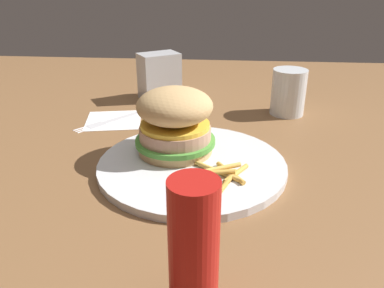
{
  "coord_description": "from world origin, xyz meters",
  "views": [
    {
      "loc": [
        0.07,
        -0.5,
        0.28
      ],
      "look_at": [
        0.02,
        0.02,
        0.04
      ],
      "focal_mm": 35.67,
      "sensor_mm": 36.0,
      "label": 1
    }
  ],
  "objects_px": {
    "ketchup_bottle": "(194,249)",
    "fork": "(113,119)",
    "plate": "(192,165)",
    "drink_glass": "(288,95)",
    "napkin_dispenser": "(159,76)",
    "sandwich": "(175,121)",
    "napkin": "(114,120)",
    "fries_pile": "(224,174)"
  },
  "relations": [
    {
      "from": "plate",
      "to": "ketchup_bottle",
      "type": "distance_m",
      "value": 0.27
    },
    {
      "from": "sandwich",
      "to": "ketchup_bottle",
      "type": "height_order",
      "value": "ketchup_bottle"
    },
    {
      "from": "fork",
      "to": "plate",
      "type": "bearing_deg",
      "value": -46.66
    },
    {
      "from": "plate",
      "to": "drink_glass",
      "type": "distance_m",
      "value": 0.32
    },
    {
      "from": "drink_glass",
      "to": "napkin_dispenser",
      "type": "height_order",
      "value": "napkin_dispenser"
    },
    {
      "from": "napkin",
      "to": "drink_glass",
      "type": "relative_size",
      "value": 1.15
    },
    {
      "from": "fries_pile",
      "to": "napkin_dispenser",
      "type": "height_order",
      "value": "napkin_dispenser"
    },
    {
      "from": "napkin_dispenser",
      "to": "ketchup_bottle",
      "type": "height_order",
      "value": "ketchup_bottle"
    },
    {
      "from": "fries_pile",
      "to": "fork",
      "type": "xyz_separation_m",
      "value": [
        -0.23,
        0.23,
        -0.01
      ]
    },
    {
      "from": "fork",
      "to": "ketchup_bottle",
      "type": "xyz_separation_m",
      "value": [
        0.2,
        -0.46,
        0.06
      ]
    },
    {
      "from": "plate",
      "to": "napkin_dispenser",
      "type": "bearing_deg",
      "value": 107.17
    },
    {
      "from": "napkin",
      "to": "fries_pile",
      "type": "bearing_deg",
      "value": -45.77
    },
    {
      "from": "napkin_dispenser",
      "to": "ketchup_bottle",
      "type": "xyz_separation_m",
      "value": [
        0.13,
        -0.62,
        0.01
      ]
    },
    {
      "from": "napkin_dispenser",
      "to": "sandwich",
      "type": "bearing_deg",
      "value": 70.57
    },
    {
      "from": "drink_glass",
      "to": "napkin_dispenser",
      "type": "relative_size",
      "value": 0.9
    },
    {
      "from": "fries_pile",
      "to": "fork",
      "type": "distance_m",
      "value": 0.33
    },
    {
      "from": "sandwich",
      "to": "drink_glass",
      "type": "height_order",
      "value": "sandwich"
    },
    {
      "from": "plate",
      "to": "napkin",
      "type": "bearing_deg",
      "value": 132.99
    },
    {
      "from": "fork",
      "to": "napkin_dispenser",
      "type": "relative_size",
      "value": 1.33
    },
    {
      "from": "napkin_dispenser",
      "to": "ketchup_bottle",
      "type": "distance_m",
      "value": 0.63
    },
    {
      "from": "plate",
      "to": "napkin_dispenser",
      "type": "relative_size",
      "value": 2.73
    },
    {
      "from": "plate",
      "to": "ketchup_bottle",
      "type": "xyz_separation_m",
      "value": [
        0.02,
        -0.27,
        0.06
      ]
    },
    {
      "from": "napkin",
      "to": "drink_glass",
      "type": "height_order",
      "value": "drink_glass"
    },
    {
      "from": "drink_glass",
      "to": "fries_pile",
      "type": "bearing_deg",
      "value": -112.85
    },
    {
      "from": "fork",
      "to": "ketchup_bottle",
      "type": "bearing_deg",
      "value": -65.88
    },
    {
      "from": "napkin",
      "to": "napkin_dispenser",
      "type": "height_order",
      "value": "napkin_dispenser"
    },
    {
      "from": "plate",
      "to": "sandwich",
      "type": "distance_m",
      "value": 0.08
    },
    {
      "from": "napkin_dispenser",
      "to": "ketchup_bottle",
      "type": "relative_size",
      "value": 0.8
    },
    {
      "from": "fries_pile",
      "to": "fork",
      "type": "relative_size",
      "value": 0.69
    },
    {
      "from": "sandwich",
      "to": "fries_pile",
      "type": "xyz_separation_m",
      "value": [
        0.08,
        -0.08,
        -0.05
      ]
    },
    {
      "from": "ketchup_bottle",
      "to": "fork",
      "type": "bearing_deg",
      "value": 114.12
    },
    {
      "from": "fries_pile",
      "to": "plate",
      "type": "bearing_deg",
      "value": 139.12
    },
    {
      "from": "ketchup_bottle",
      "to": "fries_pile",
      "type": "bearing_deg",
      "value": 83.49
    },
    {
      "from": "drink_glass",
      "to": "ketchup_bottle",
      "type": "relative_size",
      "value": 0.72
    },
    {
      "from": "plate",
      "to": "sandwich",
      "type": "relative_size",
      "value": 2.25
    },
    {
      "from": "sandwich",
      "to": "napkin_dispenser",
      "type": "xyz_separation_m",
      "value": [
        -0.08,
        0.32,
        -0.01
      ]
    },
    {
      "from": "sandwich",
      "to": "ketchup_bottle",
      "type": "bearing_deg",
      "value": -79.66
    },
    {
      "from": "sandwich",
      "to": "drink_glass",
      "type": "relative_size",
      "value": 1.35
    },
    {
      "from": "drink_glass",
      "to": "ketchup_bottle",
      "type": "height_order",
      "value": "ketchup_bottle"
    },
    {
      "from": "fries_pile",
      "to": "drink_glass",
      "type": "distance_m",
      "value": 0.34
    },
    {
      "from": "napkin",
      "to": "drink_glass",
      "type": "distance_m",
      "value": 0.37
    },
    {
      "from": "fries_pile",
      "to": "ketchup_bottle",
      "type": "distance_m",
      "value": 0.23
    }
  ]
}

